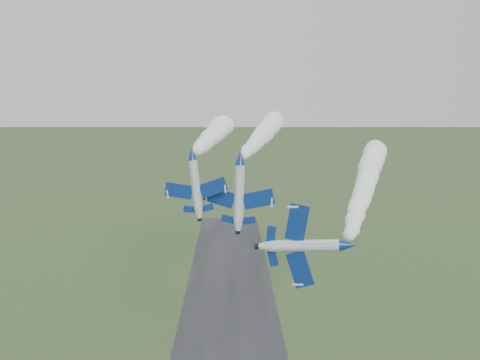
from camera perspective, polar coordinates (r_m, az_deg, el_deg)
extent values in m
cube|color=#2A2A2C|center=(114.01, -1.15, -18.64)|extent=(24.00, 260.00, 0.04)
cylinder|color=silver|center=(70.24, 11.49, -6.84)|extent=(3.83, 8.93, 1.69)
cone|color=navy|center=(64.91, 11.31, -8.12)|extent=(2.21, 2.65, 1.69)
cone|color=silver|center=(75.40, 11.64, -5.77)|extent=(2.10, 2.25, 1.69)
cylinder|color=black|center=(76.41, 11.66, -5.58)|extent=(0.98, 0.82, 0.85)
ellipsoid|color=black|center=(68.03, 11.92, -7.32)|extent=(1.84, 3.20, 1.12)
cube|color=navy|center=(70.31, 11.26, -4.20)|extent=(1.13, 2.56, 4.81)
cube|color=navy|center=(71.93, 11.51, -9.08)|extent=(1.13, 2.56, 4.81)
cube|color=navy|center=(74.09, 11.55, -4.69)|extent=(0.55, 1.18, 2.09)
cube|color=navy|center=(74.91, 11.67, -7.19)|extent=(0.55, 1.18, 2.09)
cube|color=navy|center=(74.19, 12.66, -5.96)|extent=(2.65, 2.20, 0.30)
cylinder|color=silver|center=(88.07, -5.16, 2.82)|extent=(2.38, 8.28, 1.60)
cone|color=navy|center=(83.03, -5.75, 2.46)|extent=(1.80, 2.28, 1.60)
cone|color=silver|center=(92.94, -4.65, 3.13)|extent=(1.76, 1.89, 1.60)
cylinder|color=black|center=(93.89, -4.56, 3.19)|extent=(0.86, 0.66, 0.81)
ellipsoid|color=black|center=(85.97, -5.43, 3.04)|extent=(1.33, 2.89, 1.07)
cube|color=navy|center=(89.40, -6.90, 2.59)|extent=(4.66, 2.75, 0.61)
cube|color=navy|center=(88.39, -3.21, 2.97)|extent=(4.66, 2.75, 0.61)
cube|color=navy|center=(92.35, -5.68, 2.98)|extent=(2.04, 1.25, 0.30)
cube|color=navy|center=(91.83, -3.79, 3.18)|extent=(2.04, 1.25, 0.30)
cube|color=navy|center=(91.76, -4.85, 3.84)|extent=(0.49, 1.58, 2.14)
cylinder|color=silver|center=(88.69, 0.02, 2.40)|extent=(3.15, 9.51, 1.72)
cone|color=navy|center=(82.89, -0.54, 1.96)|extent=(2.08, 2.69, 1.72)
cone|color=silver|center=(94.29, 0.49, 2.77)|extent=(2.01, 2.25, 1.72)
cylinder|color=black|center=(95.39, 0.57, 2.84)|extent=(0.96, 0.80, 0.87)
ellipsoid|color=black|center=(86.25, -0.19, 2.64)|extent=(1.63, 3.35, 1.15)
cube|color=navy|center=(90.09, -2.02, 2.45)|extent=(5.48, 3.44, 0.31)
cube|color=navy|center=(89.21, 2.22, 2.26)|extent=(5.48, 3.44, 0.31)
cube|color=navy|center=(93.54, -0.67, 2.76)|extent=(2.39, 1.56, 0.18)
cube|color=navy|center=(93.09, 1.50, 2.66)|extent=(2.39, 1.56, 0.18)
cube|color=navy|center=(92.89, 0.41, 3.58)|extent=(0.48, 1.79, 2.45)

